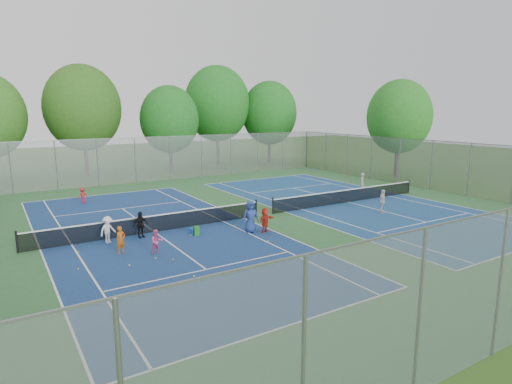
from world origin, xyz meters
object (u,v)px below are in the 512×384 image
(net_left, at_px, (154,224))
(instructor, at_px, (362,183))
(ball_hopper, at_px, (196,231))
(ball_crate, at_px, (194,231))
(net_right, at_px, (348,196))

(net_left, xyz_separation_m, instructor, (17.54, 2.20, 0.32))
(net_left, relative_size, ball_hopper, 25.37)
(net_left, distance_m, ball_crate, 2.22)
(net_left, relative_size, instructor, 8.31)
(net_left, height_order, instructor, instructor)
(net_left, relative_size, ball_crate, 34.22)
(net_left, height_order, ball_hopper, net_left)
(net_right, relative_size, ball_crate, 34.22)
(ball_hopper, distance_m, instructor, 16.40)
(ball_hopper, xyz_separation_m, instructor, (15.90, 3.97, 0.52))
(net_right, xyz_separation_m, ball_crate, (-12.36, -1.46, -0.29))
(instructor, bearing_deg, net_right, -3.13)
(ball_hopper, height_order, instructor, instructor)
(ball_hopper, relative_size, instructor, 0.33)
(ball_hopper, bearing_deg, net_right, 8.15)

